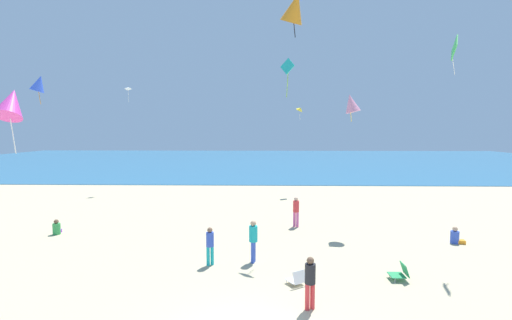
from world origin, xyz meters
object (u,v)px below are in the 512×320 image
beach_chair_near_camera (400,272)px  beach_chair_mid_beach (297,279)px  kite_yellow (301,109)px  kite_orange (295,8)px  kite_green (454,48)px  person_6 (456,237)px  person_4 (310,279)px  person_0 (57,229)px  person_1 (210,243)px  person_3 (296,210)px  person_2 (253,238)px  kite_pink (351,103)px  kite_magenta (11,103)px  kite_blue (39,83)px  kite_white (128,88)px  kite_teal (287,68)px

beach_chair_near_camera → beach_chair_mid_beach: bearing=8.0°
kite_yellow → kite_orange: bearing=-96.5°
beach_chair_mid_beach → kite_green: size_ratio=0.46×
person_6 → kite_green: kite_green is taller
beach_chair_near_camera → person_4: (-3.59, -2.21, 0.67)m
person_0 → kite_yellow: bearing=-64.7°
person_4 → person_1: bearing=22.5°
person_0 → person_4: (12.38, -7.55, 0.65)m
person_3 → person_2: bearing=8.3°
beach_chair_mid_beach → person_2: 2.81m
person_3 → kite_pink: bearing=113.9°
kite_magenta → kite_blue: kite_blue is taller
beach_chair_mid_beach → person_2: size_ratio=0.44×
person_4 → kite_orange: (-0.35, 2.45, 8.83)m
person_1 → kite_yellow: (5.29, 16.76, 6.39)m
person_0 → kite_orange: kite_orange is taller
person_0 → person_3: 12.91m
kite_magenta → person_4: bearing=-2.0°
person_1 → kite_white: 22.34m
kite_yellow → kite_teal: (-2.05, -14.22, 1.03)m
kite_pink → beach_chair_near_camera: bearing=-87.5°
person_0 → kite_pink: bearing=-101.6°
kite_yellow → kite_pink: kite_yellow is taller
person_1 → kite_orange: (3.25, -1.02, 8.87)m
person_4 → kite_green: 11.74m
person_1 → kite_pink: 10.68m
beach_chair_mid_beach → kite_white: bearing=0.8°
person_2 → person_6: bearing=-153.4°
person_2 → person_6: 10.14m
beach_chair_mid_beach → kite_yellow: size_ratio=0.67×
kite_white → kite_teal: kite_white is taller
person_1 → kite_pink: bearing=98.4°
kite_teal → person_6: bearing=3.7°
person_1 → kite_teal: bearing=97.9°
person_0 → person_6: size_ratio=0.97×
person_1 → person_4: person_4 is taller
person_2 → kite_magenta: (-7.34, -3.51, 5.29)m
kite_pink → kite_blue: kite_blue is taller
person_4 → person_0: bearing=34.9°
person_3 → kite_blue: bearing=-66.0°
person_1 → kite_teal: size_ratio=0.87×
person_2 → kite_teal: (1.50, 2.16, 7.31)m
person_2 → kite_orange: 9.00m
person_2 → kite_magenta: size_ratio=0.81×
kite_orange → person_3: bearing=83.8°
person_2 → kite_yellow: (3.55, 16.38, 6.28)m
beach_chair_near_camera → person_0: 16.84m
kite_green → kite_white: 26.18m
person_4 → person_6: person_4 is taller
person_3 → kite_magenta: kite_magenta is taller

